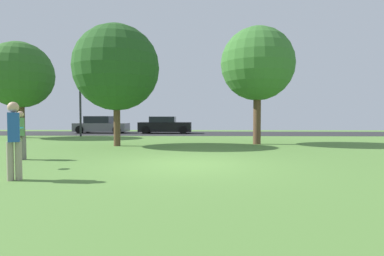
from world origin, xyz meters
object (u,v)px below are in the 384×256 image
(person_catcher, at_px, (21,133))
(person_thrower, at_px, (14,137))
(oak_tree_left, at_px, (257,64))
(parked_car_grey, at_px, (101,125))
(birch_tree_lone, at_px, (20,75))
(street_lamp_post, at_px, (80,104))
(oak_tree_right, at_px, (116,68))
(frisbee_disc, at_px, (18,128))
(parked_car_black, at_px, (165,125))

(person_catcher, bearing_deg, person_thrower, 0.00)
(oak_tree_left, relative_size, parked_car_grey, 1.36)
(birch_tree_lone, height_order, oak_tree_left, birch_tree_lone)
(parked_car_grey, relative_size, street_lamp_post, 0.97)
(person_thrower, bearing_deg, oak_tree_right, -29.89)
(oak_tree_right, xyz_separation_m, person_catcher, (-1.85, -4.66, -2.84))
(oak_tree_right, bearing_deg, person_catcher, -111.69)
(person_catcher, bearing_deg, frisbee_disc, -0.00)
(birch_tree_lone, xyz_separation_m, person_catcher, (6.01, -9.93, -3.23))
(birch_tree_lone, xyz_separation_m, oak_tree_left, (14.72, -4.13, -0.06))
(oak_tree_left, xyz_separation_m, frisbee_disc, (-7.81, -7.41, -2.94))
(oak_tree_left, bearing_deg, street_lamp_post, 153.69)
(oak_tree_left, xyz_separation_m, person_thrower, (-6.95, -8.94, -3.07))
(person_catcher, distance_m, parked_car_grey, 15.80)
(oak_tree_left, bearing_deg, parked_car_black, 121.35)
(oak_tree_left, distance_m, parked_car_black, 11.74)
(person_thrower, distance_m, parked_car_grey, 19.22)
(oak_tree_right, relative_size, person_catcher, 3.63)
(oak_tree_right, xyz_separation_m, person_thrower, (-0.11, -7.80, -2.75))
(person_thrower, bearing_deg, person_catcher, 0.00)
(person_thrower, bearing_deg, parked_car_black, -32.54)
(parked_car_black, bearing_deg, parked_car_grey, 177.95)
(person_catcher, relative_size, parked_car_grey, 0.36)
(birch_tree_lone, bearing_deg, oak_tree_left, -15.69)
(birch_tree_lone, relative_size, oak_tree_left, 1.06)
(person_catcher, distance_m, frisbee_disc, 1.86)
(oak_tree_right, distance_m, person_catcher, 5.77)
(birch_tree_lone, distance_m, frisbee_disc, 13.78)
(oak_tree_left, height_order, parked_car_grey, oak_tree_left)
(oak_tree_right, bearing_deg, parked_car_grey, 112.01)
(oak_tree_left, distance_m, street_lamp_post, 12.75)
(birch_tree_lone, height_order, parked_car_grey, birch_tree_lone)
(person_thrower, xyz_separation_m, parked_car_black, (1.11, 18.54, -0.32))
(person_thrower, distance_m, street_lamp_post, 15.23)
(oak_tree_left, height_order, street_lamp_post, oak_tree_left)
(oak_tree_left, bearing_deg, parked_car_grey, 139.00)
(oak_tree_right, relative_size, parked_car_grey, 1.32)
(oak_tree_right, xyz_separation_m, parked_car_black, (1.00, 10.73, -3.07))
(parked_car_black, bearing_deg, birch_tree_lone, -148.36)
(oak_tree_right, bearing_deg, birch_tree_lone, 146.20)
(birch_tree_lone, xyz_separation_m, person_thrower, (7.76, -13.07, -3.13))
(frisbee_disc, relative_size, parked_car_grey, 0.09)
(oak_tree_left, relative_size, oak_tree_right, 1.03)
(frisbee_disc, height_order, street_lamp_post, street_lamp_post)
(person_thrower, relative_size, person_catcher, 1.10)
(oak_tree_left, relative_size, street_lamp_post, 1.31)
(oak_tree_right, height_order, person_thrower, oak_tree_right)
(birch_tree_lone, height_order, oak_tree_right, birch_tree_lone)
(oak_tree_left, xyz_separation_m, person_catcher, (-8.70, -5.80, -3.17))
(frisbee_disc, bearing_deg, person_catcher, 119.12)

